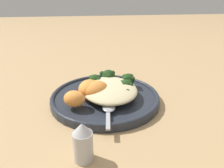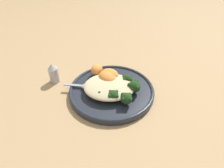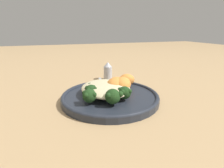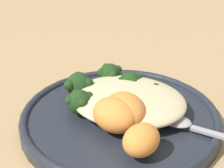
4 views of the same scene
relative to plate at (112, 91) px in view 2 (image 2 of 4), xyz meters
name	(u,v)px [view 2 (image 2 of 4)]	position (x,y,z in m)	size (l,w,h in m)	color
ground_plane	(116,93)	(0.02, 0.00, -0.01)	(4.00, 4.00, 0.00)	tan
plate	(112,91)	(0.00, 0.00, 0.00)	(0.29, 0.29, 0.02)	#232833
quinoa_mound	(109,86)	(-0.01, -0.01, 0.03)	(0.17, 0.14, 0.03)	beige
broccoli_stalk_0	(103,90)	(-0.03, -0.03, 0.02)	(0.05, 0.10, 0.03)	#9EBC66
broccoli_stalk_1	(111,92)	(0.00, -0.04, 0.03)	(0.06, 0.11, 0.03)	#9EBC66
broccoli_stalk_2	(124,97)	(0.04, -0.06, 0.03)	(0.09, 0.10, 0.04)	#9EBC66
broccoli_stalk_3	(131,87)	(0.06, -0.01, 0.03)	(0.12, 0.05, 0.04)	#9EBC66
broccoli_stalk_4	(124,80)	(0.04, 0.02, 0.03)	(0.11, 0.05, 0.04)	#9EBC66
sweet_potato_chunk_0	(97,70)	(-0.06, 0.08, 0.03)	(0.05, 0.04, 0.04)	orange
sweet_potato_chunk_1	(110,75)	(-0.01, 0.04, 0.03)	(0.06, 0.05, 0.04)	orange
sweet_potato_chunk_2	(107,78)	(-0.02, 0.03, 0.03)	(0.07, 0.06, 0.04)	orange
spoon	(85,86)	(-0.09, 0.01, 0.01)	(0.11, 0.03, 0.01)	#A3A3A8
salt_shaker	(54,73)	(-0.21, 0.06, 0.03)	(0.03, 0.03, 0.07)	#B2B2B7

